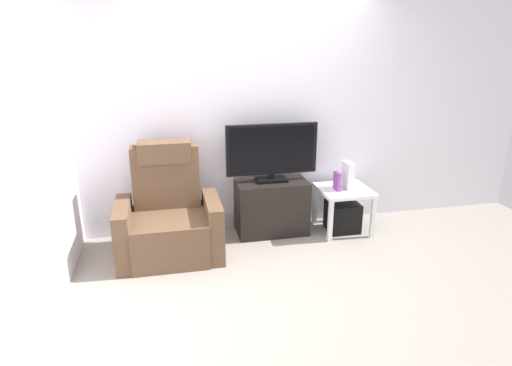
# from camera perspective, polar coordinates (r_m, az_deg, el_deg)

# --- Properties ---
(ground_plane) EXTENTS (6.40, 6.40, 0.00)m
(ground_plane) POSITION_cam_1_polar(r_m,az_deg,el_deg) (4.09, 3.30, -11.44)
(ground_plane) COLOR gray
(wall_back) EXTENTS (6.40, 0.06, 2.60)m
(wall_back) POSITION_cam_1_polar(r_m,az_deg,el_deg) (4.70, -0.10, 9.47)
(wall_back) COLOR silver
(wall_back) RESTS_ON ground
(wall_side) EXTENTS (0.06, 4.48, 2.60)m
(wall_side) POSITION_cam_1_polar(r_m,az_deg,el_deg) (3.60, -26.60, 4.72)
(wall_side) COLOR silver
(wall_side) RESTS_ON ground
(tv_stand) EXTENTS (0.76, 0.42, 0.58)m
(tv_stand) POSITION_cam_1_polar(r_m,az_deg,el_deg) (4.74, 2.04, -3.12)
(tv_stand) COLOR black
(tv_stand) RESTS_ON ground
(television) EXTENTS (0.96, 0.20, 0.61)m
(television) POSITION_cam_1_polar(r_m,az_deg,el_deg) (4.56, 2.07, 4.14)
(television) COLOR black
(television) RESTS_ON tv_stand
(recliner_armchair) EXTENTS (0.98, 0.78, 1.08)m
(recliner_armchair) POSITION_cam_1_polar(r_m,az_deg,el_deg) (4.34, -11.27, -4.45)
(recliner_armchair) COLOR brown
(recliner_armchair) RESTS_ON ground
(side_table) EXTENTS (0.54, 0.54, 0.48)m
(side_table) POSITION_cam_1_polar(r_m,az_deg,el_deg) (4.84, 11.34, -1.59)
(side_table) COLOR white
(side_table) RESTS_ON ground
(subwoofer_box) EXTENTS (0.32, 0.32, 0.32)m
(subwoofer_box) POSITION_cam_1_polar(r_m,az_deg,el_deg) (4.92, 11.16, -4.26)
(subwoofer_box) COLOR black
(subwoofer_box) RESTS_ON ground
(book_upright) EXTENTS (0.03, 0.14, 0.19)m
(book_upright) POSITION_cam_1_polar(r_m,az_deg,el_deg) (4.72, 10.45, 0.23)
(book_upright) COLOR purple
(book_upright) RESTS_ON side_table
(game_console) EXTENTS (0.07, 0.20, 0.29)m
(game_console) POSITION_cam_1_polar(r_m,az_deg,el_deg) (4.79, 11.84, 0.97)
(game_console) COLOR white
(game_console) RESTS_ON side_table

